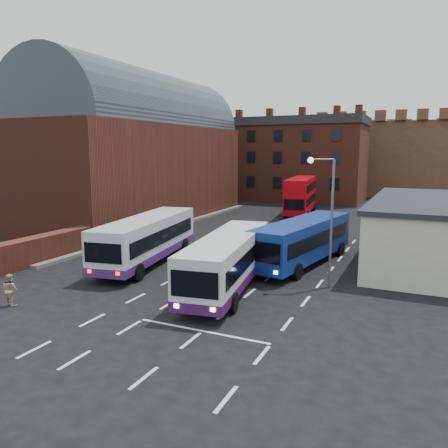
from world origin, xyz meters
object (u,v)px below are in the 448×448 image
at_px(bus_blue, 303,239).
at_px(pedestrian_beige, 10,290).
at_px(bus_white_outbound, 147,236).
at_px(bus_red_double, 301,195).
at_px(bus_white_inbound, 228,258).
at_px(street_lamp, 327,210).

bearing_deg(bus_blue, pedestrian_beige, 60.93).
relative_size(bus_white_outbound, bus_red_double, 1.05).
distance_m(bus_white_outbound, bus_white_inbound, 7.72).
bearing_deg(bus_white_inbound, bus_white_outbound, -30.53).
height_order(bus_blue, pedestrian_beige, bus_blue).
distance_m(bus_white_inbound, pedestrian_beige, 10.94).
xyz_separation_m(bus_red_double, pedestrian_beige, (-4.75, -36.11, -1.49)).
height_order(bus_white_outbound, street_lamp, street_lamp).
relative_size(bus_white_inbound, street_lamp, 1.54).
height_order(bus_white_inbound, street_lamp, street_lamp).
height_order(bus_white_inbound, pedestrian_beige, bus_white_inbound).
height_order(street_lamp, pedestrian_beige, street_lamp).
relative_size(bus_blue, street_lamp, 1.55).
xyz_separation_m(street_lamp, pedestrian_beige, (-13.27, -9.24, -3.50)).
bearing_deg(bus_white_outbound, pedestrian_beige, -107.39).
relative_size(bus_red_double, street_lamp, 1.54).
xyz_separation_m(bus_white_outbound, bus_blue, (9.56, 3.94, -0.07)).
distance_m(bus_white_inbound, bus_blue, 7.20).
bearing_deg(bus_red_double, street_lamp, 100.28).
relative_size(bus_red_double, pedestrian_beige, 6.93).
distance_m(bus_white_outbound, pedestrian_beige, 9.80).
bearing_deg(bus_red_double, pedestrian_beige, 75.18).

